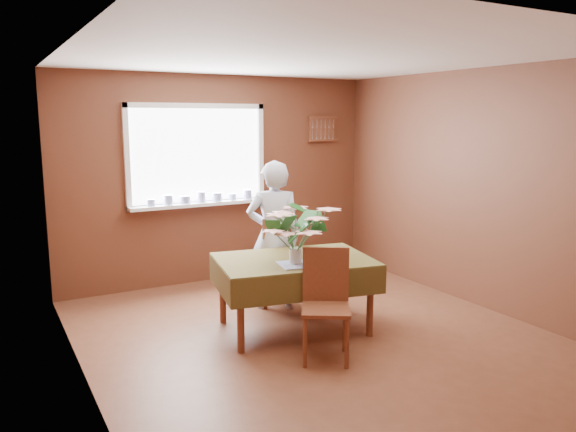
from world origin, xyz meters
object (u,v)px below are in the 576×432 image
dining_table (294,267)px  chair_far (274,256)px  flower_bouquet (296,228)px  chair_near (326,298)px  seated_woman (274,235)px

dining_table → chair_far: (0.19, 0.76, -0.08)m
chair_far → flower_bouquet: bearing=67.7°
chair_near → flower_bouquet: bearing=123.4°
dining_table → flower_bouquet: size_ratio=2.69×
dining_table → chair_near: 0.67m
dining_table → seated_woman: (0.13, 0.64, 0.17)m
flower_bouquet → chair_far: bearing=73.9°
dining_table → chair_near: (-0.07, -0.65, -0.11)m
seated_woman → dining_table: bearing=104.3°
dining_table → chair_far: bearing=87.2°
chair_far → chair_near: bearing=73.6°
chair_far → seated_woman: (-0.06, -0.12, 0.26)m
dining_table → chair_far: size_ratio=1.64×
chair_near → seated_woman: seated_woman is taller
seated_woman → flower_bouquet: 0.87m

